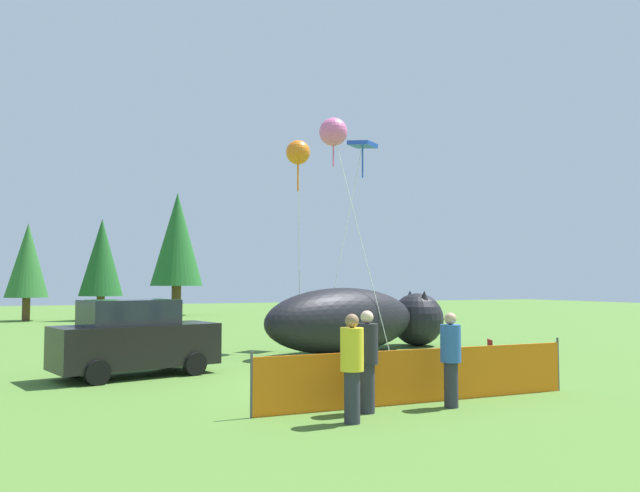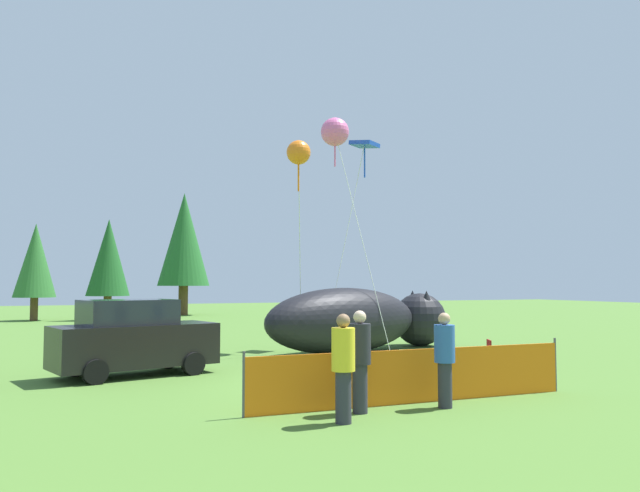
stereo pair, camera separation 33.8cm
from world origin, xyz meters
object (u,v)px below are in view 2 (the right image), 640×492
(kite_pink_octopus, at_px, (335,132))
(kite_orange_flower, at_px, (299,153))
(spectator_in_grey_shirt, at_px, (445,356))
(spectator_in_white_shirt, at_px, (360,357))
(inflatable_cat, at_px, (359,322))
(kite_blue_box, at_px, (364,148))
(parked_car, at_px, (133,338))
(spectator_in_blue_shirt, at_px, (343,363))
(folding_chair, at_px, (484,353))

(kite_pink_octopus, xyz_separation_m, kite_orange_flower, (-2.08, -1.68, -1.29))
(spectator_in_grey_shirt, bearing_deg, spectator_in_white_shirt, 173.66)
(inflatable_cat, relative_size, kite_blue_box, 1.04)
(parked_car, height_order, spectator_in_white_shirt, parked_car)
(spectator_in_blue_shirt, bearing_deg, inflatable_cat, 62.42)
(spectator_in_blue_shirt, bearing_deg, spectator_in_grey_shirt, 10.96)
(kite_blue_box, relative_size, kite_pink_octopus, 0.92)
(spectator_in_white_shirt, height_order, kite_blue_box, kite_blue_box)
(inflatable_cat, height_order, kite_blue_box, kite_blue_box)
(spectator_in_grey_shirt, bearing_deg, spectator_in_blue_shirt, -169.04)
(inflatable_cat, relative_size, spectator_in_white_shirt, 4.36)
(spectator_in_grey_shirt, xyz_separation_m, kite_orange_flower, (0.35, 8.93, 5.71))
(kite_orange_flower, bearing_deg, spectator_in_white_shirt, -103.36)
(parked_car, distance_m, kite_pink_octopus, 11.04)
(spectator_in_white_shirt, relative_size, kite_pink_octopus, 0.22)
(inflatable_cat, relative_size, kite_orange_flower, 1.15)
(spectator_in_blue_shirt, height_order, kite_orange_flower, kite_orange_flower)
(folding_chair, bearing_deg, parked_car, 6.07)
(folding_chair, xyz_separation_m, spectator_in_blue_shirt, (-6.00, -4.02, 0.50))
(folding_chair, relative_size, inflatable_cat, 0.11)
(folding_chair, relative_size, spectator_in_blue_shirt, 0.47)
(folding_chair, height_order, kite_pink_octopus, kite_pink_octopus)
(spectator_in_grey_shirt, bearing_deg, inflatable_cat, 73.52)
(parked_car, bearing_deg, kite_blue_box, 11.61)
(spectator_in_blue_shirt, height_order, spectator_in_grey_shirt, spectator_in_blue_shirt)
(parked_car, distance_m, spectator_in_white_shirt, 7.24)
(folding_chair, bearing_deg, kite_blue_box, -66.10)
(inflatable_cat, bearing_deg, kite_orange_flower, 172.54)
(spectator_in_white_shirt, relative_size, kite_blue_box, 0.24)
(spectator_in_blue_shirt, relative_size, spectator_in_grey_shirt, 1.02)
(spectator_in_white_shirt, bearing_deg, kite_pink_octopus, 68.26)
(folding_chair, xyz_separation_m, spectator_in_white_shirt, (-5.36, -3.37, 0.51))
(spectator_in_white_shirt, bearing_deg, spectator_in_blue_shirt, -134.46)
(inflatable_cat, relative_size, spectator_in_grey_shirt, 4.51)
(folding_chair, xyz_separation_m, inflatable_cat, (-0.87, 5.81, 0.52))
(parked_car, xyz_separation_m, kite_pink_octopus, (7.52, 4.01, 7.02))
(parked_car, bearing_deg, spectator_in_white_shirt, -76.96)
(parked_car, xyz_separation_m, spectator_in_white_shirt, (3.36, -6.41, 0.06))
(spectator_in_grey_shirt, bearing_deg, kite_blue_box, 70.85)
(spectator_in_blue_shirt, height_order, kite_pink_octopus, kite_pink_octopus)
(folding_chair, distance_m, kite_blue_box, 10.27)
(spectator_in_blue_shirt, bearing_deg, spectator_in_white_shirt, 45.54)
(inflatable_cat, xyz_separation_m, kite_pink_octopus, (-0.34, 1.24, 6.96))
(parked_car, relative_size, spectator_in_grey_shirt, 2.39)
(parked_car, height_order, kite_pink_octopus, kite_pink_octopus)
(spectator_in_blue_shirt, xyz_separation_m, spectator_in_white_shirt, (0.64, 0.65, 0.01))
(spectator_in_blue_shirt, distance_m, spectator_in_grey_shirt, 2.41)
(parked_car, height_order, folding_chair, parked_car)
(parked_car, distance_m, kite_blue_box, 11.94)
(parked_car, relative_size, kite_orange_flower, 0.61)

